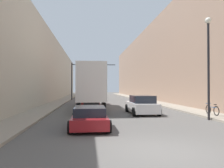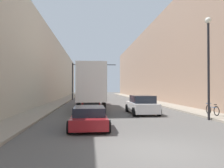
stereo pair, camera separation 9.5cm
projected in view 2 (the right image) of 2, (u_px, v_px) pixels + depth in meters
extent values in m
plane|color=#565451|center=(161.00, 151.00, 7.68)|extent=(200.00, 200.00, 0.00)
cube|color=gray|center=(144.00, 100.00, 38.22)|extent=(2.32, 80.00, 0.15)
cube|color=gray|center=(63.00, 100.00, 36.83)|extent=(2.32, 80.00, 0.15)
cube|color=#997A66|center=(167.00, 62.00, 38.74)|extent=(6.00, 80.00, 13.55)
cube|color=#BCB29E|center=(38.00, 69.00, 36.49)|extent=(6.00, 80.00, 10.63)
cube|color=silver|center=(91.00, 83.00, 22.41)|extent=(2.41, 11.80, 3.17)
cube|color=black|center=(91.00, 100.00, 22.39)|extent=(1.20, 11.80, 0.24)
cube|color=maroon|center=(91.00, 94.00, 29.60)|extent=(2.41, 2.67, 2.69)
cylinder|color=black|center=(78.00, 109.00, 17.60)|extent=(0.25, 1.00, 1.00)
cylinder|color=black|center=(104.00, 109.00, 17.81)|extent=(0.25, 1.00, 1.00)
cylinder|color=black|center=(79.00, 108.00, 18.79)|extent=(0.25, 1.00, 1.00)
cylinder|color=black|center=(103.00, 107.00, 19.00)|extent=(0.25, 1.00, 1.00)
cylinder|color=black|center=(83.00, 100.00, 29.48)|extent=(0.25, 1.00, 1.00)
cylinder|color=black|center=(99.00, 100.00, 29.69)|extent=(0.25, 1.00, 1.00)
cube|color=maroon|center=(89.00, 120.00, 12.17)|extent=(1.87, 4.28, 0.55)
cube|color=#1E232D|center=(89.00, 111.00, 11.96)|extent=(1.65, 2.36, 0.46)
cylinder|color=black|center=(74.00, 118.00, 13.51)|extent=(0.25, 0.64, 0.64)
cylinder|color=black|center=(104.00, 118.00, 13.70)|extent=(0.25, 0.64, 0.64)
cylinder|color=black|center=(69.00, 127.00, 10.54)|extent=(0.25, 0.64, 0.64)
cylinder|color=black|center=(108.00, 127.00, 10.73)|extent=(0.25, 0.64, 0.64)
cube|color=silver|center=(142.00, 107.00, 18.63)|extent=(1.97, 4.52, 0.77)
cube|color=#1E232D|center=(142.00, 99.00, 18.42)|extent=(1.74, 2.48, 0.61)
cylinder|color=black|center=(127.00, 108.00, 20.08)|extent=(0.25, 0.70, 0.70)
cylinder|color=black|center=(148.00, 108.00, 20.28)|extent=(0.25, 0.70, 0.70)
cylinder|color=black|center=(134.00, 112.00, 16.88)|extent=(0.25, 0.70, 0.70)
cylinder|color=black|center=(159.00, 112.00, 17.08)|extent=(0.25, 0.70, 0.70)
cylinder|color=black|center=(72.00, 81.00, 39.71)|extent=(0.20, 0.20, 6.75)
cube|color=black|center=(94.00, 65.00, 40.15)|extent=(7.95, 0.12, 0.12)
cube|color=black|center=(84.00, 67.00, 39.95)|extent=(0.30, 0.24, 0.90)
sphere|color=gold|center=(83.00, 67.00, 39.81)|extent=(0.18, 0.18, 0.18)
cube|color=black|center=(94.00, 67.00, 40.14)|extent=(0.30, 0.24, 0.90)
sphere|color=gold|center=(94.00, 66.00, 40.01)|extent=(0.18, 0.18, 0.18)
cube|color=black|center=(105.00, 68.00, 40.34)|extent=(0.30, 0.24, 0.90)
sphere|color=gold|center=(105.00, 66.00, 40.21)|extent=(0.18, 0.18, 0.18)
cylinder|color=black|center=(209.00, 71.00, 15.12)|extent=(0.16, 0.16, 6.77)
sphere|color=silver|center=(208.00, 20.00, 15.17)|extent=(0.44, 0.44, 0.44)
torus|color=black|center=(217.00, 111.00, 16.09)|extent=(0.06, 0.72, 0.72)
torus|color=black|center=(208.00, 109.00, 17.19)|extent=(0.06, 0.72, 0.72)
cube|color=#1E4C8C|center=(212.00, 107.00, 16.64)|extent=(0.04, 1.11, 0.04)
cube|color=black|center=(215.00, 105.00, 16.24)|extent=(0.12, 0.20, 0.06)
cube|color=#1E4C8C|center=(209.00, 103.00, 17.15)|extent=(0.44, 0.04, 0.04)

